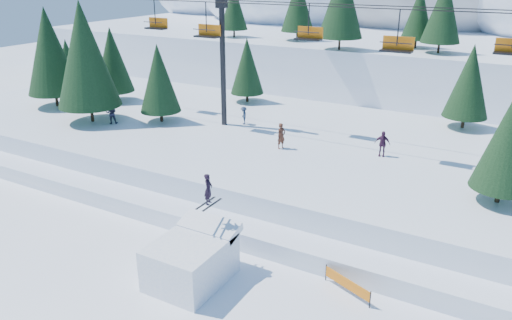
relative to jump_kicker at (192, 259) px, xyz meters
The scene contains 10 objects.
ground 2.04m from the jump_kicker, 76.72° to the right, with size 160.00×160.00×0.00m, color white.
mid_shelf 16.41m from the jump_kicker, 88.69° to the left, with size 70.00×22.00×2.50m, color white.
berm 6.45m from the jump_kicker, 86.64° to the left, with size 70.00×6.00×1.10m, color white.
mountain_ridge 72.43m from the jump_kicker, 93.76° to the left, with size 119.00×61.38×26.46m.
jump_kicker is the anchor object (origin of this frame).
chairlift 18.47m from the jump_kicker, 82.68° to the left, with size 46.00×3.21×10.28m.
conifer_stand 17.37m from the jump_kicker, 89.27° to the left, with size 63.35×17.86×9.92m.
distant_skiers 16.09m from the jump_kicker, 93.19° to the left, with size 36.25×10.01×1.88m.
banner_near 7.67m from the jump_kicker, 20.72° to the left, with size 2.65×1.12×0.90m.
banner_far 12.93m from the jump_kicker, 19.67° to the left, with size 2.65×1.11×0.90m.
Camera 1 is at (12.83, -15.39, 14.68)m, focal length 35.00 mm.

